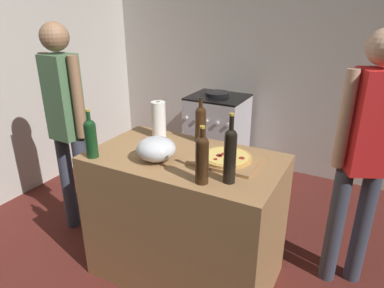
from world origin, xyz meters
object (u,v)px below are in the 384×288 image
at_px(pizza, 226,157).
at_px(wine_bottle_green, 230,154).
at_px(wine_bottle_clear, 200,122).
at_px(person_in_red, 364,151).
at_px(stove, 217,133).
at_px(wine_bottle_amber, 91,137).
at_px(wine_bottle_dark, 202,158).
at_px(paper_towel_roll, 159,120).
at_px(person_in_stripes, 66,120).
at_px(mixing_bowl, 156,149).

distance_m(pizza, wine_bottle_green, 0.29).
xyz_separation_m(wine_bottle_clear, person_in_red, (1.04, 0.18, -0.08)).
bearing_deg(stove, wine_bottle_amber, -90.10).
xyz_separation_m(wine_bottle_dark, person_in_red, (0.75, 0.72, -0.08)).
distance_m(paper_towel_roll, person_in_red, 1.36).
relative_size(paper_towel_roll, wine_bottle_dark, 0.82).
xyz_separation_m(wine_bottle_clear, wine_bottle_dark, (0.28, -0.54, 0.01)).
distance_m(wine_bottle_green, wine_bottle_dark, 0.15).
bearing_deg(wine_bottle_clear, wine_bottle_green, -48.64).
distance_m(person_in_stripes, person_in_red, 2.11).
xyz_separation_m(pizza, paper_towel_roll, (-0.60, 0.17, 0.10)).
bearing_deg(wine_bottle_clear, pizza, -38.01).
xyz_separation_m(mixing_bowl, person_in_red, (1.13, 0.60, -0.01)).
bearing_deg(wine_bottle_green, mixing_bowl, 174.32).
bearing_deg(stove, wine_bottle_green, -64.36).
bearing_deg(wine_bottle_clear, mixing_bowl, -102.68).
xyz_separation_m(wine_bottle_amber, wine_bottle_green, (0.89, 0.10, 0.03)).
distance_m(wine_bottle_amber, person_in_stripes, 0.63).
xyz_separation_m(wine_bottle_green, person_in_red, (0.63, 0.65, -0.11)).
distance_m(stove, person_in_stripes, 1.81).
xyz_separation_m(mixing_bowl, paper_towel_roll, (-0.21, 0.35, 0.05)).
bearing_deg(mixing_bowl, wine_bottle_clear, 77.32).
relative_size(pizza, person_in_stripes, 0.18).
distance_m(pizza, person_in_red, 0.85).
xyz_separation_m(wine_bottle_green, person_in_stripes, (-1.44, 0.21, -0.10)).
relative_size(mixing_bowl, wine_bottle_dark, 0.75).
bearing_deg(person_in_stripes, wine_bottle_green, -8.40).
distance_m(wine_bottle_dark, stove, 2.16).
distance_m(wine_bottle_amber, wine_bottle_dark, 0.76).
bearing_deg(wine_bottle_amber, wine_bottle_clear, 49.50).
xyz_separation_m(paper_towel_roll, stove, (-0.17, 1.45, -0.61)).
relative_size(paper_towel_roll, stove, 0.29).
xyz_separation_m(paper_towel_roll, wine_bottle_green, (0.72, -0.40, 0.04)).
height_order(wine_bottle_green, wine_bottle_dark, wine_bottle_green).
bearing_deg(pizza, wine_bottle_green, -64.14).
relative_size(wine_bottle_clear, stove, 0.34).
bearing_deg(wine_bottle_dark, mixing_bowl, 161.53).
bearing_deg(person_in_stripes, wine_bottle_dark, -12.39).
height_order(wine_bottle_green, person_in_red, person_in_red).
height_order(wine_bottle_clear, wine_bottle_dark, wine_bottle_dark).
height_order(pizza, person_in_stripes, person_in_stripes).
xyz_separation_m(mixing_bowl, wine_bottle_amber, (-0.39, -0.15, 0.06)).
distance_m(wine_bottle_green, wine_bottle_clear, 0.62).
height_order(wine_bottle_amber, person_in_stripes, person_in_stripes).
bearing_deg(stove, pizza, -64.39).
bearing_deg(wine_bottle_green, stove, 115.64).
bearing_deg(person_in_red, pizza, -150.82).
bearing_deg(pizza, wine_bottle_amber, -157.00).
relative_size(paper_towel_roll, person_in_red, 0.16).
relative_size(paper_towel_roll, person_in_stripes, 0.16).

